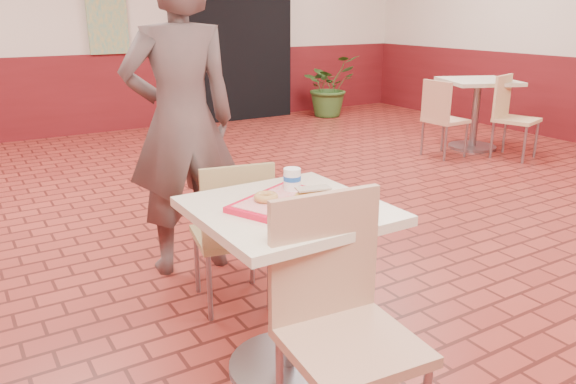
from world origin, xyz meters
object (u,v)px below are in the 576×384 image
customer (181,122)px  serving_tray (288,203)px  long_john_donut (312,194)px  ring_donut (266,197)px  chair_main_front (340,314)px  chair_second_front (511,112)px  main_table (288,263)px  paper_cup (292,179)px  chair_second_left (442,115)px  potted_plant (329,86)px  second_table (477,102)px  chair_main_back (234,228)px

customer → serving_tray: (-0.03, -1.23, -0.13)m
customer → long_john_donut: bearing=99.0°
serving_tray → ring_donut: bearing=155.8°
chair_main_front → customer: (0.09, 1.69, 0.39)m
long_john_donut → chair_second_front: (3.95, 2.08, -0.33)m
main_table → paper_cup: 0.36m
ring_donut → chair_second_left: 4.24m
serving_tray → potted_plant: 6.37m
main_table → chair_second_front: bearing=26.7°
long_john_donut → second_table: size_ratio=0.22×
main_table → potted_plant: bearing=53.1°
second_table → main_table: bearing=-148.2°
main_table → second_table: bearing=31.8°
chair_second_left → chair_second_front: bearing=-123.7°
potted_plant → long_john_donut: bearing=-126.0°
serving_tray → chair_second_front: chair_second_front is taller
paper_cup → chair_main_back: bearing=94.0°
serving_tray → long_john_donut: long_john_donut is taller
ring_donut → long_john_donut: 0.19m
serving_tray → chair_second_left: 4.20m
long_john_donut → potted_plant: potted_plant is taller
ring_donut → potted_plant: size_ratio=0.11×
ring_donut → second_table: size_ratio=0.13×
main_table → chair_main_back: 0.63m
chair_main_back → ring_donut: ring_donut is taller
second_table → paper_cup: bearing=-148.8°
long_john_donut → potted_plant: bearing=54.0°
chair_main_front → potted_plant: 6.77m
customer → serving_tray: size_ratio=4.31×
ring_donut → potted_plant: (3.90, 5.05, -0.36)m
customer → paper_cup: bearing=99.2°
long_john_donut → chair_second_front: size_ratio=0.20×
ring_donut → second_table: (4.13, 2.47, -0.28)m
main_table → potted_plant: (3.82, 5.09, -0.07)m
chair_main_back → chair_second_left: bearing=-140.8°
main_table → chair_second_front: size_ratio=0.88×
long_john_donut → paper_cup: 0.15m
chair_second_left → chair_second_front: chair_second_front is taller
second_table → chair_second_front: chair_second_front is taller
chair_main_back → customer: 0.76m
chair_main_back → customer: customer is taller
long_john_donut → potted_plant: (3.73, 5.14, -0.37)m
chair_main_back → serving_tray: chair_main_back is taller
main_table → chair_main_back: bearing=85.3°
customer → potted_plant: size_ratio=2.03×
customer → second_table: customer is taller
chair_second_front → ring_donut: bearing=-171.2°
ring_donut → chair_main_back: bearing=77.3°
customer → second_table: 4.23m
paper_cup → second_table: paper_cup is taller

